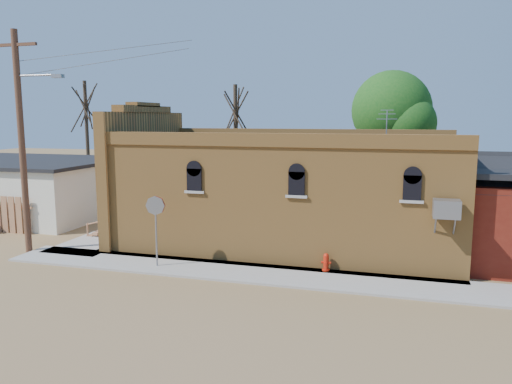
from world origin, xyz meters
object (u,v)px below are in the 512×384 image
(fire_hydrant, at_px, (326,262))
(stop_sign, at_px, (156,212))
(brick_bar, at_px, (282,192))
(trash_barrel, at_px, (114,234))
(utility_pole, at_px, (22,137))

(fire_hydrant, height_order, stop_sign, stop_sign)
(brick_bar, distance_m, fire_hydrant, 4.87)
(brick_bar, xyz_separation_m, fire_hydrant, (2.51, -3.70, -1.94))
(brick_bar, bearing_deg, trash_barrel, -160.54)
(utility_pole, bearing_deg, fire_hydrant, 2.78)
(utility_pole, xyz_separation_m, trash_barrel, (2.84, 1.84, -4.23))
(fire_hydrant, bearing_deg, trash_barrel, 160.97)
(brick_bar, bearing_deg, utility_pole, -156.31)
(utility_pole, bearing_deg, stop_sign, -4.90)
(brick_bar, relative_size, trash_barrel, 17.90)
(brick_bar, distance_m, stop_sign, 6.05)
(fire_hydrant, relative_size, stop_sign, 0.24)
(brick_bar, relative_size, fire_hydrant, 25.50)
(trash_barrel, bearing_deg, stop_sign, -35.75)
(fire_hydrant, bearing_deg, utility_pole, 171.25)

